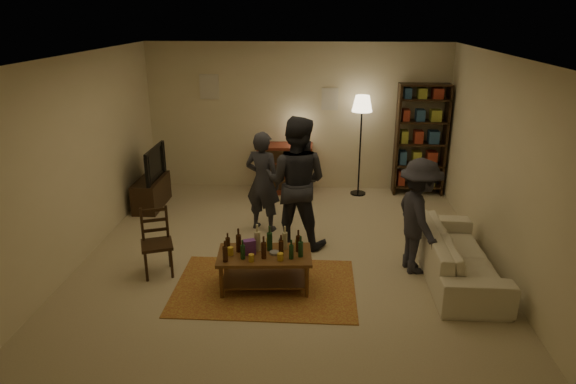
# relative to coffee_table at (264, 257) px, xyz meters

# --- Properties ---
(floor) EXTENTS (6.00, 6.00, 0.00)m
(floor) POSITION_rel_coffee_table_xyz_m (0.21, 0.84, -0.41)
(floor) COLOR #C6B793
(floor) RESTS_ON ground
(room_shell) EXTENTS (6.00, 6.00, 6.00)m
(room_shell) POSITION_rel_coffee_table_xyz_m (-0.44, 3.82, 1.40)
(room_shell) COLOR beige
(room_shell) RESTS_ON ground
(rug) EXTENTS (2.20, 1.50, 0.01)m
(rug) POSITION_rel_coffee_table_xyz_m (0.00, -0.00, -0.40)
(rug) COLOR brown
(rug) RESTS_ON ground
(coffee_table) EXTENTS (1.17, 0.69, 0.80)m
(coffee_table) POSITION_rel_coffee_table_xyz_m (0.00, 0.00, 0.00)
(coffee_table) COLOR brown
(coffee_table) RESTS_ON ground
(dining_chair) EXTENTS (0.49, 0.49, 0.89)m
(dining_chair) POSITION_rel_coffee_table_xyz_m (-1.42, 0.31, 0.05)
(dining_chair) COLOR black
(dining_chair) RESTS_ON ground
(tv_stand) EXTENTS (0.40, 1.00, 1.06)m
(tv_stand) POSITION_rel_coffee_table_xyz_m (-2.24, 2.64, -0.03)
(tv_stand) COLOR black
(tv_stand) RESTS_ON ground
(dresser) EXTENTS (1.00, 0.50, 1.36)m
(dresser) POSITION_rel_coffee_table_xyz_m (0.02, 3.55, 0.07)
(dresser) COLOR maroon
(dresser) RESTS_ON ground
(bookshelf) EXTENTS (0.90, 0.34, 2.02)m
(bookshelf) POSITION_rel_coffee_table_xyz_m (2.46, 3.62, 0.62)
(bookshelf) COLOR black
(bookshelf) RESTS_ON ground
(floor_lamp) EXTENTS (0.36, 0.36, 1.82)m
(floor_lamp) POSITION_rel_coffee_table_xyz_m (1.37, 3.49, 1.14)
(floor_lamp) COLOR black
(floor_lamp) RESTS_ON ground
(sofa) EXTENTS (0.81, 2.08, 0.61)m
(sofa) POSITION_rel_coffee_table_xyz_m (2.41, 0.44, -0.11)
(sofa) COLOR beige
(sofa) RESTS_ON ground
(person_left) EXTENTS (0.66, 0.55, 1.55)m
(person_left) POSITION_rel_coffee_table_xyz_m (-0.21, 1.79, 0.36)
(person_left) COLOR #282830
(person_left) RESTS_ON ground
(person_right) EXTENTS (1.05, 0.90, 1.88)m
(person_right) POSITION_rel_coffee_table_xyz_m (0.32, 1.28, 0.53)
(person_right) COLOR #222329
(person_right) RESTS_ON ground
(person_by_sofa) EXTENTS (0.74, 1.07, 1.51)m
(person_by_sofa) POSITION_rel_coffee_table_xyz_m (1.91, 0.58, 0.34)
(person_by_sofa) COLOR #28272F
(person_by_sofa) RESTS_ON ground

